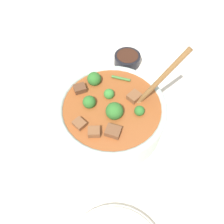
# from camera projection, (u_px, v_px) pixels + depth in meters

# --- Properties ---
(ground_plane) EXTENTS (4.00, 4.00, 0.00)m
(ground_plane) POSITION_uv_depth(u_px,v_px,m) (112.00, 124.00, 0.61)
(ground_plane) COLOR silver
(stew_bowl) EXTENTS (0.31, 0.27, 0.24)m
(stew_bowl) POSITION_uv_depth(u_px,v_px,m) (112.00, 113.00, 0.56)
(stew_bowl) COLOR #B2C6BC
(stew_bowl) RESTS_ON ground_plane
(condiment_bowl) EXTENTS (0.09, 0.09, 0.03)m
(condiment_bowl) POSITION_uv_depth(u_px,v_px,m) (127.00, 59.00, 0.73)
(condiment_bowl) COLOR black
(condiment_bowl) RESTS_ON ground_plane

